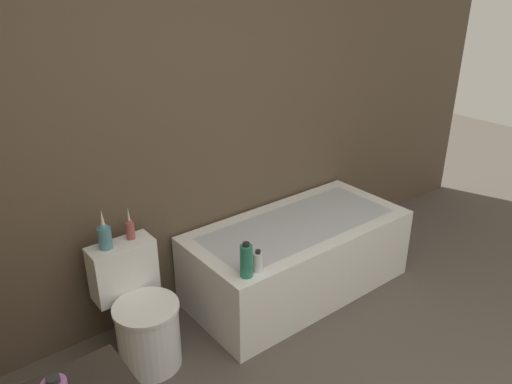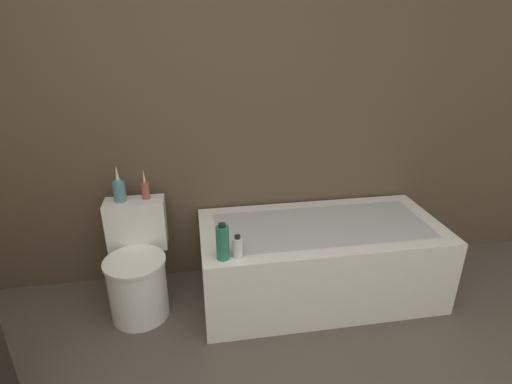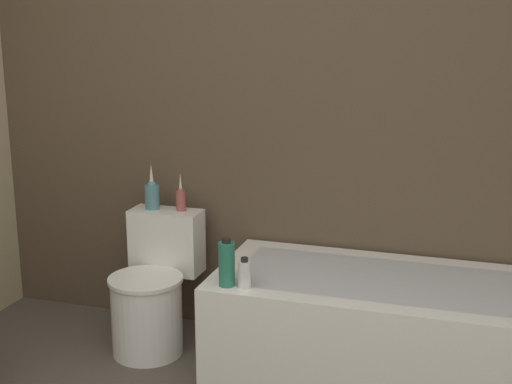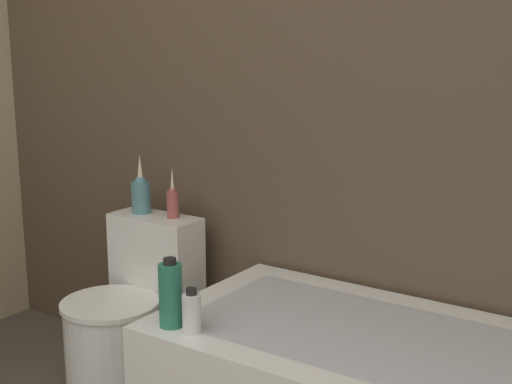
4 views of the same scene
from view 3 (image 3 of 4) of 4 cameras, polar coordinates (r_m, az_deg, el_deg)
The scene contains 7 objects.
wall_back_tiled at distance 3.72m, azimuth 0.61°, elevation 7.70°, with size 6.40×0.06×2.60m.
bathtub at distance 3.45m, azimuth 10.22°, elevation -10.95°, with size 1.59×0.76×0.53m.
toilet at distance 3.79m, azimuth -8.25°, elevation -7.97°, with size 0.38×0.55×0.70m.
vase_gold at distance 3.84m, azimuth -8.32°, elevation -0.13°, with size 0.08×0.08×0.25m.
vase_silver at distance 3.79m, azimuth -6.04°, elevation -0.48°, with size 0.05×0.05×0.20m.
shampoo_bottle_tall at distance 3.19m, azimuth -2.36°, elevation -5.74°, with size 0.07×0.07×0.22m.
shampoo_bottle_short at distance 3.18m, azimuth -0.93°, elevation -6.58°, with size 0.06×0.06×0.14m.
Camera 3 is at (1.07, -1.29, 1.72)m, focal length 50.00 mm.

